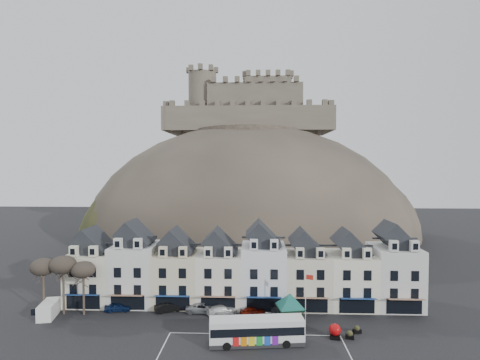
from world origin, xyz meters
The scene contains 21 objects.
ground centered at (0.00, 0.00, 0.00)m, with size 300.00×300.00×0.00m, color black.
coach_bay_markings centered at (2.00, 1.25, 0.00)m, with size 22.00×7.50×0.01m, color silver.
townhouse_terrace centered at (0.15, 15.97, 5.30)m, with size 54.40×9.35×11.80m.
castle_hill centered at (1.25, 68.95, 0.11)m, with size 100.00×76.00×68.00m.
castle centered at (0.51, 75.93, 40.19)m, with size 50.20×22.20×22.00m.
tree_left_far centered at (-29.00, 10.50, 6.90)m, with size 3.61×3.61×8.24m.
tree_left_mid centered at (-26.00, 10.50, 7.24)m, with size 3.78×3.78×8.64m.
tree_left_near centered at (-23.00, 10.50, 6.55)m, with size 3.43×3.43×7.84m.
bus centered at (2.26, 2.33, 1.79)m, with size 11.71×3.92×3.24m.
bus_shelter centered at (6.87, 8.14, 3.35)m, with size 6.68×6.68×4.32m.
red_buoy centered at (12.17, 4.30, 0.94)m, with size 1.49×1.49×1.85m.
flagpole centered at (8.96, 7.44, 4.24)m, with size 1.00×0.46×7.42m.
white_van centered at (-27.68, 9.50, 1.05)m, with size 2.88×4.91×2.10m.
planter_west centered at (14.00, 4.20, 0.51)m, with size 1.17×0.78×1.07m.
planter_east centered at (15.36, 5.83, 0.50)m, with size 1.13×0.75×1.04m.
car_navy centered at (-18.46, 11.88, 0.65)m, with size 1.54×3.83×1.30m, color #0E1E48.
car_black centered at (-10.80, 12.00, 0.69)m, with size 1.47×4.20×1.38m, color black.
car_silver centered at (-5.60, 11.96, 0.72)m, with size 2.37×5.07×1.43m, color gray.
car_white centered at (-2.81, 11.34, 0.65)m, with size 1.82×4.47×1.30m, color silver.
car_maroon centered at (1.74, 10.99, 0.63)m, with size 1.48×3.67×1.25m, color #5D0F05.
car_charcoal centered at (6.60, 12.00, 0.70)m, with size 1.49×4.27×1.41m, color black.
Camera 1 is at (2.01, -42.54, 21.88)m, focal length 28.00 mm.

